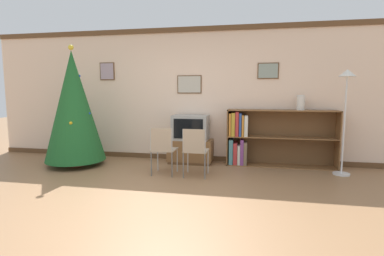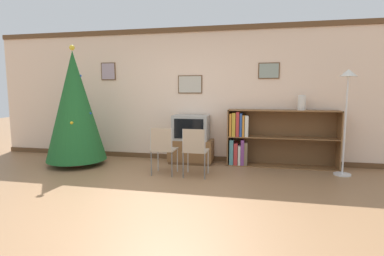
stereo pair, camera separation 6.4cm
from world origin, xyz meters
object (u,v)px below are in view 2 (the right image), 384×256
at_px(folding_chair_left, 163,148).
at_px(folding_chair_right, 195,149).
at_px(vase, 302,103).
at_px(tv_console, 191,151).
at_px(standing_lamp, 347,95).
at_px(christmas_tree, 75,106).
at_px(bookshelf, 262,139).
at_px(television, 191,127).

bearing_deg(folding_chair_left, folding_chair_right, 0.00).
xyz_separation_m(folding_chair_left, folding_chair_right, (0.55, 0.00, 0.00)).
height_order(folding_chair_left, vase, vase).
relative_size(tv_console, standing_lamp, 0.49).
height_order(tv_console, folding_chair_right, folding_chair_right).
bearing_deg(christmas_tree, standing_lamp, 3.18).
distance_m(tv_console, folding_chair_right, 1.04).
relative_size(christmas_tree, standing_lamp, 1.28).
relative_size(folding_chair_left, bookshelf, 0.40).
bearing_deg(television, christmas_tree, -164.38).
bearing_deg(television, standing_lamp, -6.92).
relative_size(christmas_tree, folding_chair_left, 2.79).
bearing_deg(folding_chair_right, christmas_tree, 171.28).
distance_m(christmas_tree, folding_chair_right, 2.54).
bearing_deg(television, folding_chair_left, -105.85).
bearing_deg(tv_console, folding_chair_right, -74.19).
bearing_deg(folding_chair_right, standing_lamp, 14.73).
xyz_separation_m(christmas_tree, folding_chair_right, (2.43, -0.37, -0.67)).
bearing_deg(bookshelf, standing_lamp, -16.55).
height_order(tv_console, folding_chair_left, folding_chair_left).
distance_m(television, standing_lamp, 2.82).
relative_size(tv_console, folding_chair_right, 1.06).
bearing_deg(folding_chair_right, vase, 30.63).
height_order(christmas_tree, vase, christmas_tree).
height_order(folding_chair_right, bookshelf, bookshelf).
height_order(tv_console, vase, vase).
xyz_separation_m(christmas_tree, folding_chair_left, (1.87, -0.37, -0.67)).
distance_m(christmas_tree, television, 2.27).
xyz_separation_m(bookshelf, vase, (0.70, 0.02, 0.69)).
xyz_separation_m(christmas_tree, bookshelf, (3.52, 0.67, -0.61)).
height_order(folding_chair_left, bookshelf, bookshelf).
bearing_deg(christmas_tree, folding_chair_right, -8.72).
xyz_separation_m(folding_chair_right, standing_lamp, (2.45, 0.64, 0.90)).
relative_size(tv_console, folding_chair_left, 1.06).
bearing_deg(bookshelf, folding_chair_left, -147.61).
bearing_deg(bookshelf, television, -177.02).
bearing_deg(folding_chair_left, television, 74.15).
height_order(christmas_tree, folding_chair_left, christmas_tree).
xyz_separation_m(tv_console, standing_lamp, (2.72, -0.33, 1.14)).
bearing_deg(folding_chair_right, television, 105.85).
height_order(tv_console, standing_lamp, standing_lamp).
bearing_deg(standing_lamp, folding_chair_right, -165.27).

